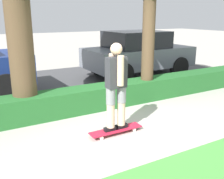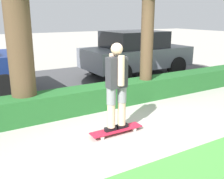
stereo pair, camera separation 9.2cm
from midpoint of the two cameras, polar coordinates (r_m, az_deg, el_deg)
The scene contains 6 objects.
ground_plane at distance 5.05m, azimuth 4.11°, elevation -9.43°, with size 60.00×60.00×0.00m, color #ADA89E.
street_asphalt at distance 8.64m, azimuth -11.85°, elevation 1.10°, with size 13.00×5.00×0.01m.
hedge_row at distance 6.24m, azimuth -4.17°, elevation -1.74°, with size 13.00×0.60×0.54m.
skateboard at distance 4.99m, azimuth 0.43°, elevation -8.79°, with size 1.04×0.24×0.09m.
skater_person at distance 4.69m, azimuth 0.46°, elevation 0.95°, with size 0.49×0.41×1.61m.
parked_car_middle at distance 9.63m, azimuth 4.84°, elevation 7.97°, with size 3.89×1.98×1.62m.
Camera 2 is at (-2.66, -3.72, 2.15)m, focal length 42.00 mm.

